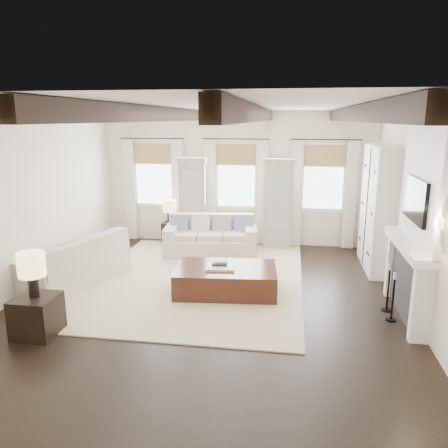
% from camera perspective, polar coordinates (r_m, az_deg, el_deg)
% --- Properties ---
extents(ground, '(7.50, 7.50, 0.00)m').
position_cam_1_polar(ground, '(7.43, -2.12, -10.31)').
color(ground, black).
rests_on(ground, ground).
extents(room_shell, '(6.54, 7.54, 3.22)m').
position_cam_1_polar(room_shell, '(7.67, 4.55, 5.14)').
color(room_shell, white).
rests_on(room_shell, ground).
extents(area_rug, '(3.95, 4.95, 0.02)m').
position_cam_1_polar(area_rug, '(8.46, -3.49, -7.20)').
color(area_rug, beige).
rests_on(area_rug, ground).
extents(sofa_back, '(2.15, 1.16, 0.88)m').
position_cam_1_polar(sofa_back, '(9.92, -1.71, -1.95)').
color(sofa_back, silver).
rests_on(sofa_back, ground).
extents(sofa_left, '(1.57, 2.32, 0.91)m').
position_cam_1_polar(sofa_left, '(8.55, -18.69, -5.16)').
color(sofa_left, silver).
rests_on(sofa_left, ground).
extents(ottoman, '(1.85, 1.25, 0.46)m').
position_cam_1_polar(ottoman, '(7.79, 0.25, -7.31)').
color(ottoman, black).
rests_on(ottoman, ground).
extents(tray, '(0.53, 0.42, 0.04)m').
position_cam_1_polar(tray, '(7.67, -0.46, -5.66)').
color(tray, white).
rests_on(tray, ottoman).
extents(book_lower, '(0.28, 0.22, 0.04)m').
position_cam_1_polar(book_lower, '(7.72, -0.58, -5.22)').
color(book_lower, '#262628').
rests_on(book_lower, tray).
extents(book_upper, '(0.23, 0.19, 0.03)m').
position_cam_1_polar(book_upper, '(7.74, -0.33, -4.89)').
color(book_upper, beige).
rests_on(book_upper, book_lower).
extents(side_table_front, '(0.58, 0.58, 0.58)m').
position_cam_1_polar(side_table_front, '(6.87, -23.25, -10.95)').
color(side_table_front, black).
rests_on(side_table_front, ground).
extents(lamp_front, '(0.38, 0.38, 0.65)m').
position_cam_1_polar(lamp_front, '(6.61, -23.84, -5.18)').
color(lamp_front, black).
rests_on(lamp_front, side_table_front).
extents(side_table_back, '(0.36, 0.36, 0.54)m').
position_cam_1_polar(side_table_back, '(10.81, -7.04, -1.19)').
color(side_table_back, black).
rests_on(side_table_back, ground).
extents(lamp_back, '(0.32, 0.32, 0.56)m').
position_cam_1_polar(lamp_back, '(10.67, -7.14, 2.18)').
color(lamp_back, black).
rests_on(lamp_back, side_table_back).
extents(candlestick_near, '(0.16, 0.16, 0.77)m').
position_cam_1_polar(candlestick_near, '(7.20, 21.18, -9.33)').
color(candlestick_near, black).
rests_on(candlestick_near, ground).
extents(candlestick_far, '(0.16, 0.16, 0.79)m').
position_cam_1_polar(candlestick_far, '(7.52, 20.63, -8.23)').
color(candlestick_far, black).
rests_on(candlestick_far, ground).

